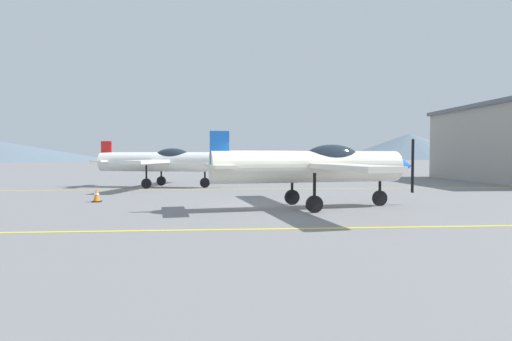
# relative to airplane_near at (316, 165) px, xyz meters

# --- Properties ---
(ground_plane) EXTENTS (400.00, 400.00, 0.00)m
(ground_plane) POSITION_rel_airplane_near_xyz_m (-2.05, 0.05, -1.62)
(ground_plane) COLOR slate
(apron_line_near) EXTENTS (80.00, 0.16, 0.01)m
(apron_line_near) POSITION_rel_airplane_near_xyz_m (-2.05, -4.30, -1.62)
(apron_line_near) COLOR yellow
(apron_line_near) RESTS_ON ground_plane
(apron_line_far) EXTENTS (80.00, 0.16, 0.01)m
(apron_line_far) POSITION_rel_airplane_near_xyz_m (-2.05, 8.53, -1.62)
(apron_line_far) COLOR yellow
(apron_line_far) RESTS_ON ground_plane
(airplane_near) EXTENTS (8.42, 9.64, 2.88)m
(airplane_near) POSITION_rel_airplane_near_xyz_m (0.00, 0.00, 0.00)
(airplane_near) COLOR silver
(airplane_near) RESTS_ON ground_plane
(airplane_mid) EXTENTS (8.44, 9.61, 2.88)m
(airplane_mid) POSITION_rel_airplane_near_xyz_m (-7.35, 10.52, 0.00)
(airplane_mid) COLOR white
(airplane_mid) RESTS_ON ground_plane
(car_sedan) EXTENTS (3.14, 4.65, 1.62)m
(car_sedan) POSITION_rel_airplane_near_xyz_m (-1.91, 17.41, -0.78)
(car_sedan) COLOR #3372BF
(car_sedan) RESTS_ON ground_plane
(traffic_cone_front) EXTENTS (0.36, 0.36, 0.59)m
(traffic_cone_front) POSITION_rel_airplane_near_xyz_m (-8.97, 2.67, -1.34)
(traffic_cone_front) COLOR black
(traffic_cone_front) RESTS_ON ground_plane
(hill_centerleft) EXTENTS (60.25, 60.25, 10.84)m
(hill_centerleft) POSITION_rel_airplane_near_xyz_m (74.53, 153.76, 3.80)
(hill_centerleft) COLOR slate
(hill_centerleft) RESTS_ON ground_plane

